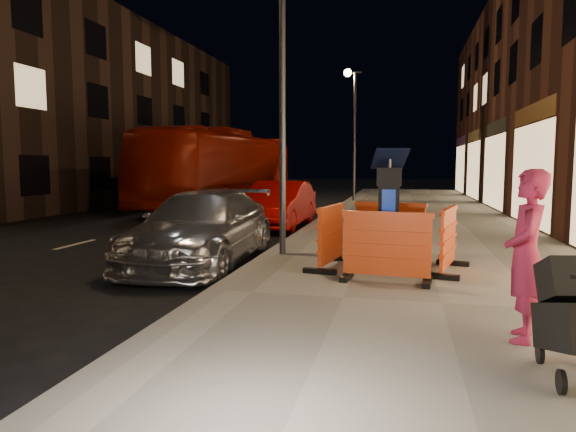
% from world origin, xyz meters
% --- Properties ---
extents(ground_plane, '(120.00, 120.00, 0.00)m').
position_xyz_m(ground_plane, '(0.00, 0.00, 0.00)').
color(ground_plane, black).
rests_on(ground_plane, ground).
extents(sidewalk, '(6.00, 60.00, 0.15)m').
position_xyz_m(sidewalk, '(3.00, 0.00, 0.07)').
color(sidewalk, gray).
rests_on(sidewalk, ground).
extents(kerb, '(0.30, 60.00, 0.15)m').
position_xyz_m(kerb, '(0.00, 0.00, 0.07)').
color(kerb, slate).
rests_on(kerb, ground).
extents(parking_kiosk, '(0.70, 0.70, 1.87)m').
position_xyz_m(parking_kiosk, '(2.28, 1.96, 1.09)').
color(parking_kiosk, black).
rests_on(parking_kiosk, sidewalk).
extents(barrier_front, '(1.39, 0.70, 1.04)m').
position_xyz_m(barrier_front, '(2.28, 1.01, 0.67)').
color(barrier_front, '#E34818').
rests_on(barrier_front, sidewalk).
extents(barrier_back, '(1.44, 0.87, 1.04)m').
position_xyz_m(barrier_back, '(2.28, 2.91, 0.67)').
color(barrier_back, '#E34818').
rests_on(barrier_back, sidewalk).
extents(barrier_kerbside, '(0.76, 1.41, 1.04)m').
position_xyz_m(barrier_kerbside, '(1.33, 1.96, 0.67)').
color(barrier_kerbside, '#E34818').
rests_on(barrier_kerbside, sidewalk).
extents(barrier_bldgside, '(0.85, 1.43, 1.04)m').
position_xyz_m(barrier_bldgside, '(3.23, 1.96, 0.67)').
color(barrier_bldgside, '#E34818').
rests_on(barrier_bldgside, sidewalk).
extents(car_silver, '(2.04, 4.75, 1.36)m').
position_xyz_m(car_silver, '(-1.21, 2.50, 0.00)').
color(car_silver, '#B1B1B6').
rests_on(car_silver, ground).
extents(car_red, '(1.51, 4.21, 1.38)m').
position_xyz_m(car_red, '(-1.06, 8.15, 0.00)').
color(car_red, '#A60704').
rests_on(car_red, ground).
extents(bus_doubledecker, '(3.19, 11.92, 3.29)m').
position_xyz_m(bus_doubledecker, '(-5.09, 14.60, 0.00)').
color(bus_doubledecker, '#8A1001').
rests_on(bus_doubledecker, ground).
extents(man, '(0.51, 0.68, 1.69)m').
position_xyz_m(man, '(3.68, -1.25, 1.00)').
color(man, '#A01F41').
rests_on(man, sidewalk).
extents(street_lamp_mid, '(0.12, 0.12, 6.00)m').
position_xyz_m(street_lamp_mid, '(0.25, 3.00, 3.15)').
color(street_lamp_mid, '#3F3F44').
rests_on(street_lamp_mid, sidewalk).
extents(street_lamp_far, '(0.12, 0.12, 6.00)m').
position_xyz_m(street_lamp_far, '(0.25, 18.00, 3.15)').
color(street_lamp_far, '#3F3F44').
rests_on(street_lamp_far, sidewalk).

